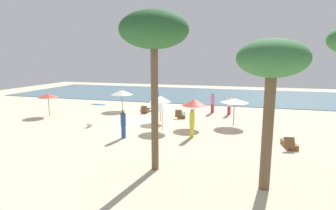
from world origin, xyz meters
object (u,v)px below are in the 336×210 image
object	(u,v)px
umbrella_2	(160,99)
person_3	(157,100)
person_0	(192,123)
lounger_1	(182,115)
umbrella_1	(162,106)
lounger_0	(289,144)
person_1	(229,105)
person_4	(213,103)
palm_2	(272,64)
person_2	(123,124)
umbrella_5	(234,101)
palm_0	(154,33)
lounger_2	(146,110)
umbrella_4	(194,102)
dog	(90,125)
surfboard	(98,104)
umbrella_3	(122,92)
umbrella_0	(48,96)

from	to	relation	value
umbrella_2	person_3	world-z (taller)	umbrella_2
person_0	lounger_1	bearing A→B (deg)	109.40
umbrella_1	lounger_0	distance (m)	8.59
person_1	person_4	distance (m)	1.63
umbrella_2	person_4	xyz separation A→B (m)	(3.71, 4.71, -0.92)
umbrella_2	person_0	size ratio (longest dim) A/B	1.10
palm_2	person_2	bearing A→B (deg)	150.24
lounger_0	person_0	world-z (taller)	person_0
umbrella_1	umbrella_5	size ratio (longest dim) A/B	0.94
palm_0	palm_2	world-z (taller)	palm_0
person_2	lounger_2	bearing A→B (deg)	100.36
lounger_2	person_2	size ratio (longest dim) A/B	0.91
umbrella_2	lounger_0	bearing A→B (deg)	-24.06
person_0	palm_0	xyz separation A→B (m)	(-0.68, -5.58, 5.26)
umbrella_4	person_0	distance (m)	2.90
umbrella_2	lounger_1	size ratio (longest dim) A/B	1.23
person_0	umbrella_5	bearing A→B (deg)	58.57
person_4	palm_2	world-z (taller)	palm_2
dog	surfboard	distance (m)	9.99
umbrella_3	dog	xyz separation A→B (m)	(0.48, -6.71, -1.62)
umbrella_2	dog	xyz separation A→B (m)	(-4.63, -3.18, -1.70)
umbrella_3	person_3	xyz separation A→B (m)	(3.12, 1.61, -0.86)
surfboard	lounger_0	bearing A→B (deg)	-28.22
umbrella_4	palm_0	size ratio (longest dim) A/B	0.29
umbrella_0	umbrella_1	distance (m)	11.52
lounger_2	person_3	bearing A→B (deg)	76.45
umbrella_1	person_2	xyz separation A→B (m)	(-1.86, -2.53, -0.81)
person_2	lounger_1	bearing A→B (deg)	72.51
lounger_0	person_2	distance (m)	10.24
lounger_2	person_1	xyz separation A→B (m)	(7.73, 1.07, 0.74)
surfboard	lounger_2	bearing A→B (deg)	-20.51
lounger_2	surfboard	size ratio (longest dim) A/B	0.88
umbrella_1	person_0	size ratio (longest dim) A/B	1.04
person_0	palm_0	bearing A→B (deg)	-96.96
umbrella_1	umbrella_2	xyz separation A→B (m)	(-0.95, 2.59, 0.11)
person_2	umbrella_1	bearing A→B (deg)	53.60
lounger_2	person_1	distance (m)	7.84
lounger_1	person_3	distance (m)	4.63
umbrella_4	lounger_1	size ratio (longest dim) A/B	1.23
person_1	umbrella_1	bearing A→B (deg)	-122.16
person_3	umbrella_2	bearing A→B (deg)	-68.83
lounger_2	palm_0	xyz separation A→B (m)	(5.12, -12.56, 6.07)
lounger_1	palm_2	size ratio (longest dim) A/B	0.29
person_3	surfboard	world-z (taller)	person_3
umbrella_5	person_2	xyz separation A→B (m)	(-6.78, -5.49, -0.98)
palm_2	lounger_1	bearing A→B (deg)	117.30
lounger_1	person_4	bearing A→B (deg)	48.63
umbrella_4	person_2	distance (m)	5.75
umbrella_1	lounger_2	world-z (taller)	umbrella_1
palm_0	palm_2	xyz separation A→B (m)	(4.82, -0.61, -1.29)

